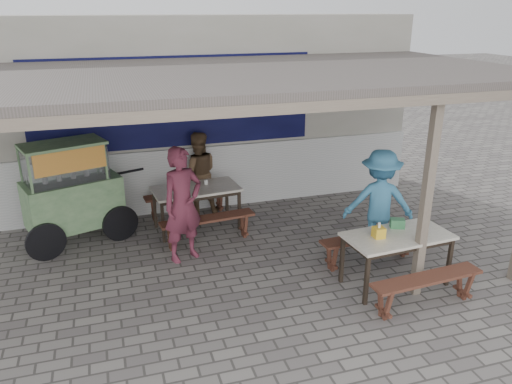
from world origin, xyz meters
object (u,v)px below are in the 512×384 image
Objects in this scene: patron_right_table at (379,202)px; donation_box at (397,223)px; bench_right_wall at (369,242)px; table_left at (196,192)px; table_right at (398,240)px; bench_left_street at (208,224)px; vendor_cart at (71,189)px; bench_left_wall at (187,198)px; bench_right_street at (426,284)px; condiment_jar at (206,182)px; condiment_bowl at (179,186)px; patron_wall_side at (198,173)px; patron_street_side at (183,205)px; tissue_box at (379,232)px.

patron_right_table reaches higher than donation_box.
table_left is at bearing 133.75° from bench_right_wall.
table_right is 7.79× the size of donation_box.
vendor_cart reaches higher than bench_left_street.
bench_left_wall is 1.01× the size of bench_right_street.
bench_right_street is 4.04m from condiment_jar.
condiment_bowl is at bearing 108.51° from bench_left_street.
table_left is 3.40m from donation_box.
patron_wall_side is at bearing -22.28° from patron_right_table.
condiment_bowl is at bearing 136.05° from donation_box.
condiment_bowl is (-2.64, 2.54, -0.04)m from donation_box.
bench_right_wall is at bearing 109.87° from donation_box.
table_right is at bearing -60.24° from bench_left_wall.
bench_left_street is 2.72m from patron_right_table.
table_right is at bearing -90.00° from bench_right_wall.
table_right is 3.10m from patron_street_side.
donation_box reaches higher than table_right.
condiment_bowl reaches higher than bench_left_wall.
vendor_cart is at bearing 122.63° from patron_street_side.
bench_right_street is at bearing -57.06° from vendor_cart.
bench_right_wall is 19.57× the size of condiment_jar.
patron_wall_side is 9.00× the size of condiment_bowl.
vendor_cart is 5.03m from donation_box.
patron_right_table is 8.63× the size of donation_box.
vendor_cart is at bearing 20.76° from patron_wall_side.
condiment_bowl is at bearing 58.11° from patron_wall_side.
bench_left_street is at bearing 0.10° from patron_right_table.
tissue_box is (2.34, -1.61, -0.06)m from patron_street_side.
table_left is at bearing 126.61° from tissue_box.
bench_right_wall is 3.41m from patron_wall_side.
bench_right_wall is 2.96m from condiment_jar.
bench_left_street is at bearing -65.85° from condiment_bowl.
patron_right_table reaches higher than bench_left_wall.
patron_right_table is (2.35, -2.38, 0.06)m from patron_wall_side.
bench_right_street is at bearing -90.00° from bench_right_wall.
table_right reaches higher than bench_right_wall.
tissue_box is (-0.35, 0.65, 0.48)m from bench_right_street.
bench_right_street is 0.88× the size of patron_street_side.
table_left is at bearing 134.26° from donation_box.
table_left is at bearing 90.00° from bench_left_street.
bench_left_street is 1.00× the size of bench_left_wall.
patron_street_side reaches higher than tissue_box.
table_left is at bearing -10.39° from patron_right_table.
bench_left_wall is 0.95× the size of patron_right_table.
bench_right_wall is 0.84m from tissue_box.
tissue_box reaches higher than table_right.
bench_right_street is 5.48m from vendor_cart.
patron_wall_side reaches higher than table_right.
bench_right_street is 9.10× the size of condiment_bowl.
patron_wall_side is 10.68× the size of tissue_box.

